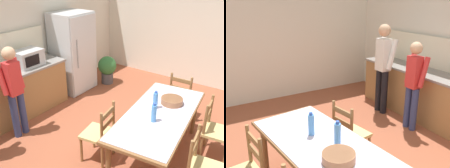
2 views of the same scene
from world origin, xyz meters
The scene contains 15 objects.
ground_plane centered at (0.00, 0.00, 0.00)m, with size 8.32×8.32×0.00m, color brown.
wall_back centered at (0.00, 2.66, 1.45)m, with size 6.52×0.12×2.90m, color silver.
wall_right centered at (3.26, 0.00, 1.45)m, with size 0.12×5.20×2.90m, color silver.
refrigerator centered at (1.30, 2.19, 0.87)m, with size 0.80×0.73×1.74m.
microwave centered at (0.13, 2.21, 1.06)m, with size 0.50×0.39×0.30m.
dining_table centered at (0.24, -0.45, 0.68)m, with size 2.04×1.07×0.76m.
bottle_near_centre centered at (0.00, -0.48, 0.89)m, with size 0.07×0.07×0.27m.
bottle_off_centre centered at (0.33, -0.33, 0.89)m, with size 0.07×0.07×0.27m.
serving_bowl centered at (0.59, -0.47, 0.82)m, with size 0.32×0.32×0.09m.
chair_side_near_right centered at (0.76, -1.11, 0.44)m, with size 0.46×0.44×0.91m.
chair_side_far_left centered at (-0.28, 0.21, 0.44)m, with size 0.48×0.46×0.91m.
chair_side_near_left centered at (-0.11, -1.21, 0.44)m, with size 0.47×0.45×0.91m.
chair_head_end centered at (1.50, -0.30, 0.44)m, with size 0.41×0.43×0.91m.
person_at_counter centered at (-0.57, 1.69, 0.87)m, with size 0.39×0.27×1.54m.
potted_plant centered at (1.98, 1.76, 0.39)m, with size 0.44×0.44×0.67m.
Camera 1 is at (-2.69, -1.74, 2.65)m, focal length 42.00 mm.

